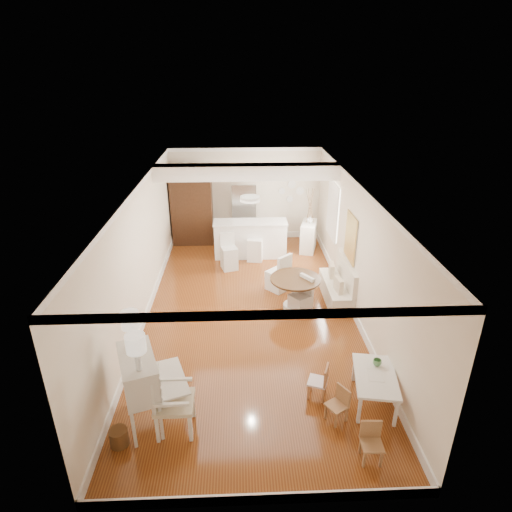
{
  "coord_description": "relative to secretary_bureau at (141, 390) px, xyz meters",
  "views": [
    {
      "loc": [
        -0.21,
        -8.07,
        5.0
      ],
      "look_at": [
        0.14,
        0.3,
        1.24
      ],
      "focal_mm": 30.0,
      "sensor_mm": 36.0,
      "label": 1
    }
  ],
  "objects": [
    {
      "name": "fridge",
      "position": [
        2.0,
        7.22,
        0.29
      ],
      "size": [
        0.75,
        0.65,
        1.8
      ],
      "primitive_type": "imported",
      "color": "silver",
      "rests_on": "ground"
    },
    {
      "name": "wicker_basket",
      "position": [
        -0.28,
        -0.42,
        -0.48
      ],
      "size": [
        0.3,
        0.3,
        0.27
      ],
      "primitive_type": "cylinder",
      "rotation": [
        0.0,
        0.0,
        -0.12
      ],
      "color": "brown",
      "rests_on": "ground"
    },
    {
      "name": "slip_chair_near",
      "position": [
        2.8,
        3.08,
        -0.2
      ],
      "size": [
        0.56,
        0.56,
        0.83
      ],
      "primitive_type": "cube",
      "rotation": [
        0.0,
        0.0,
        -0.95
      ],
      "color": "silver",
      "rests_on": "ground"
    },
    {
      "name": "slip_chair_far",
      "position": [
        2.41,
        4.14,
        -0.14
      ],
      "size": [
        0.65,
        0.65,
        0.95
      ],
      "primitive_type": "cube",
      "rotation": [
        0.0,
        0.0,
        -2.4
      ],
      "color": "white",
      "rests_on": "ground"
    },
    {
      "name": "pencil_cup",
      "position": [
        3.69,
        0.52,
        -0.02
      ],
      "size": [
        0.15,
        0.15,
        0.11
      ],
      "primitive_type": "imported",
      "rotation": [
        0.0,
        0.0,
        -0.07
      ],
      "color": "#549057",
      "rests_on": "kids_table"
    },
    {
      "name": "kids_chair_c",
      "position": [
        3.24,
        -0.83,
        -0.31
      ],
      "size": [
        0.3,
        0.3,
        0.6
      ],
      "primitive_type": "cube",
      "rotation": [
        0.0,
        0.0,
        -0.04
      ],
      "color": "#976B45",
      "rests_on": "ground"
    },
    {
      "name": "gustavian_armchair",
      "position": [
        0.5,
        -0.16,
        -0.09
      ],
      "size": [
        0.61,
        0.61,
        1.05
      ],
      "primitive_type": "cube",
      "rotation": [
        0.0,
        0.0,
        1.58
      ],
      "color": "silver",
      "rests_on": "ground"
    },
    {
      "name": "kids_table",
      "position": [
        3.6,
        0.28,
        -0.34
      ],
      "size": [
        0.81,
        1.16,
        0.53
      ],
      "primitive_type": "cube",
      "rotation": [
        0.0,
        0.0,
        -0.17
      ],
      "color": "white",
      "rests_on": "ground"
    },
    {
      "name": "kids_chair_a",
      "position": [
        2.92,
        -0.09,
        -0.32
      ],
      "size": [
        0.39,
        0.39,
        0.58
      ],
      "primitive_type": "cube",
      "rotation": [
        0.0,
        0.0,
        -1.01
      ],
      "color": "#A7764B",
      "rests_on": "ground"
    },
    {
      "name": "banquette",
      "position": [
        3.69,
        3.57,
        -0.12
      ],
      "size": [
        0.52,
        1.6,
        0.98
      ],
      "primitive_type": "cube",
      "color": "silver",
      "rests_on": "ground"
    },
    {
      "name": "breakfast_counter",
      "position": [
        1.8,
        6.17,
        -0.1
      ],
      "size": [
        2.05,
        0.65,
        1.03
      ],
      "primitive_type": "cube",
      "color": "white",
      "rests_on": "ground"
    },
    {
      "name": "bar_stool_right",
      "position": [
        1.92,
        5.87,
        -0.1
      ],
      "size": [
        0.47,
        0.47,
        1.02
      ],
      "primitive_type": "cube",
      "rotation": [
        0.0,
        0.0,
        -0.16
      ],
      "color": "white",
      "rests_on": "ground"
    },
    {
      "name": "bar_stool_left",
      "position": [
        1.21,
        5.33,
        -0.12
      ],
      "size": [
        0.48,
        0.48,
        0.98
      ],
      "primitive_type": "cube",
      "rotation": [
        0.0,
        0.0,
        0.28
      ],
      "color": "silver",
      "rests_on": "ground"
    },
    {
      "name": "branch_vase",
      "position": [
        3.52,
        6.55,
        0.33
      ],
      "size": [
        0.23,
        0.23,
        0.19
      ],
      "primitive_type": "imported",
      "rotation": [
        0.0,
        0.0,
        -0.35
      ],
      "color": "silver",
      "rests_on": "sideboard"
    },
    {
      "name": "kids_chair_b",
      "position": [
        2.72,
        0.44,
        -0.3
      ],
      "size": [
        0.39,
        0.39,
        0.62
      ],
      "primitive_type": "cube",
      "rotation": [
        0.0,
        0.0,
        -1.93
      ],
      "color": "#AA744D",
      "rests_on": "ground"
    },
    {
      "name": "dining_table",
      "position": [
        2.7,
        3.23,
        -0.23
      ],
      "size": [
        1.21,
        1.21,
        0.75
      ],
      "primitive_type": "cylinder",
      "rotation": [
        0.0,
        0.0,
        0.1
      ],
      "color": "#4B2F18",
      "rests_on": "ground"
    },
    {
      "name": "secretary_bureau",
      "position": [
        0.0,
        0.0,
        0.0
      ],
      "size": [
        1.22,
        1.24,
        1.22
      ],
      "primitive_type": "cube",
      "rotation": [
        0.0,
        0.0,
        0.34
      ],
      "color": "beige",
      "rests_on": "ground"
    },
    {
      "name": "sideboard",
      "position": [
        3.51,
        6.52,
        -0.19
      ],
      "size": [
        0.61,
        0.96,
        0.85
      ],
      "primitive_type": "cube",
      "rotation": [
        0.0,
        0.0,
        -0.27
      ],
      "color": "silver",
      "rests_on": "ground"
    },
    {
      "name": "pantry_cabinet",
      "position": [
        0.1,
        7.25,
        0.54
      ],
      "size": [
        1.2,
        0.6,
        2.3
      ],
      "primitive_type": "cube",
      "color": "#381E11",
      "rests_on": "ground"
    },
    {
      "name": "room",
      "position": [
        1.74,
        3.39,
        1.37
      ],
      "size": [
        9.0,
        9.04,
        2.82
      ],
      "color": "brown",
      "rests_on": "ground"
    }
  ]
}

